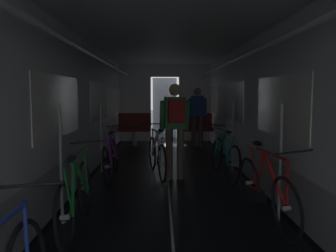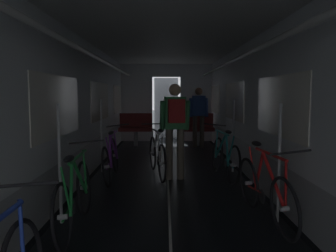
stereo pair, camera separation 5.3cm
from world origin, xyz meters
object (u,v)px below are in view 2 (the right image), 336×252
at_px(bicycle_red, 264,190).
at_px(person_standing_near_bench, 199,113).
at_px(bicycle_purple, 111,158).
at_px(bench_seat_far_left, 136,126).
at_px(bench_seat_far_right, 197,126).
at_px(bicycle_white_in_aisle, 157,155).
at_px(bicycle_teal, 225,157).
at_px(bicycle_green, 75,196).
at_px(person_cyclist_aisle, 175,122).

xyz_separation_m(bicycle_red, person_standing_near_bench, (-0.22, 5.58, 0.59)).
height_order(bicycle_red, bicycle_purple, bicycle_purple).
distance_m(bench_seat_far_left, bench_seat_far_right, 1.80).
xyz_separation_m(bench_seat_far_left, person_standing_near_bench, (1.80, -0.38, 0.41)).
height_order(bicycle_red, bicycle_white_in_aisle, bicycle_red).
xyz_separation_m(bench_seat_far_right, person_standing_near_bench, (0.00, -0.38, 0.41)).
relative_size(bicycle_teal, bicycle_red, 1.00).
distance_m(bench_seat_far_left, bicycle_green, 6.18).
bearing_deg(bicycle_green, bicycle_purple, 88.82).
bearing_deg(bicycle_red, bench_seat_far_right, 92.10).
relative_size(bench_seat_far_left, bicycle_purple, 0.58).
distance_m(bicycle_green, person_standing_near_bench, 6.15).
relative_size(bicycle_teal, bicycle_green, 1.00).
xyz_separation_m(bicycle_teal, bicycle_white_in_aisle, (-1.22, 0.15, 0.00)).
xyz_separation_m(bicycle_green, bicycle_purple, (0.05, 2.24, -0.00)).
bearing_deg(person_cyclist_aisle, bench_seat_far_left, 104.56).
bearing_deg(bench_seat_far_left, bench_seat_far_right, 0.00).
xyz_separation_m(bench_seat_far_left, bicycle_red, (2.02, -5.95, -0.18)).
height_order(person_cyclist_aisle, bicycle_white_in_aisle, person_cyclist_aisle).
distance_m(bench_seat_far_right, person_standing_near_bench, 0.55).
xyz_separation_m(bench_seat_far_left, person_cyclist_aisle, (1.03, -3.96, 0.45)).
relative_size(bicycle_teal, person_standing_near_bench, 1.00).
xyz_separation_m(bicycle_red, person_cyclist_aisle, (-0.99, 1.99, 0.63)).
relative_size(bicycle_red, person_cyclist_aisle, 1.00).
xyz_separation_m(bicycle_green, person_cyclist_aisle, (1.18, 2.22, 0.63)).
relative_size(bench_seat_far_left, bench_seat_far_right, 1.00).
xyz_separation_m(bicycle_red, bicycle_purple, (-2.12, 2.01, -0.00)).
bearing_deg(bicycle_red, bench_seat_far_left, 108.73).
height_order(bicycle_green, bicycle_purple, bicycle_purple).
xyz_separation_m(bench_seat_far_right, bicycle_red, (0.22, -5.95, -0.18)).
relative_size(bench_seat_far_right, person_standing_near_bench, 0.58).
bearing_deg(bicycle_purple, bicycle_teal, 2.69).
height_order(bicycle_green, person_cyclist_aisle, person_cyclist_aisle).
bearing_deg(person_cyclist_aisle, bicycle_red, -63.58).
height_order(bicycle_red, person_cyclist_aisle, person_cyclist_aisle).
distance_m(bench_seat_far_left, bicycle_purple, 3.94).
bearing_deg(bicycle_white_in_aisle, person_cyclist_aisle, -39.68).
distance_m(bench_seat_far_left, bicycle_red, 6.29).
xyz_separation_m(bicycle_green, bicycle_red, (2.17, 0.22, -0.00)).
bearing_deg(bench_seat_far_right, bicycle_green, -107.52).
bearing_deg(bicycle_green, bicycle_white_in_aisle, 70.98).
xyz_separation_m(person_cyclist_aisle, bicycle_white_in_aisle, (-0.32, 0.27, -0.63)).
bearing_deg(bicycle_white_in_aisle, bench_seat_far_right, 73.50).
height_order(bicycle_teal, bicycle_green, bicycle_teal).
bearing_deg(bicycle_white_in_aisle, bench_seat_far_left, 100.82).
bearing_deg(bicycle_white_in_aisle, bicycle_purple, -163.19).
bearing_deg(bench_seat_far_left, person_cyclist_aisle, -75.44).
relative_size(bicycle_teal, bicycle_white_in_aisle, 1.01).
xyz_separation_m(bicycle_purple, bicycle_white_in_aisle, (0.81, 0.24, 0.00)).
relative_size(bench_seat_far_right, bicycle_white_in_aisle, 0.59).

